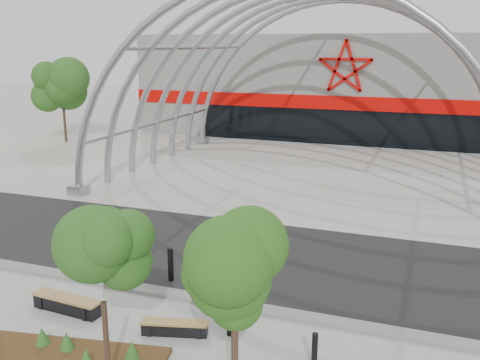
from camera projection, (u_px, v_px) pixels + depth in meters
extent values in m
plane|color=gray|center=(194.00, 295.00, 15.94)|extent=(140.00, 140.00, 0.00)
cube|color=black|center=(235.00, 253.00, 19.12)|extent=(140.00, 7.00, 0.02)
cube|color=#A8A498|center=(310.00, 177.00, 30.04)|extent=(60.00, 17.00, 0.04)
cube|color=slate|center=(190.00, 297.00, 15.70)|extent=(60.00, 0.50, 0.12)
cube|color=slate|center=(359.00, 84.00, 45.43)|extent=(34.00, 15.00, 8.00)
cube|color=black|center=(343.00, 128.00, 39.32)|extent=(22.00, 0.25, 2.60)
cube|color=#C30401|center=(344.00, 103.00, 38.88)|extent=(34.00, 0.30, 1.00)
torus|color=#90959A|center=(272.00, 216.00, 23.22)|extent=(20.36, 0.36, 20.36)
torus|color=#90959A|center=(287.00, 201.00, 25.50)|extent=(20.36, 0.36, 20.36)
torus|color=#90959A|center=(299.00, 188.00, 27.77)|extent=(20.36, 0.36, 20.36)
torus|color=#90959A|center=(310.00, 177.00, 30.05)|extent=(20.36, 0.36, 20.36)
torus|color=#90959A|center=(319.00, 168.00, 32.32)|extent=(20.36, 0.36, 20.36)
torus|color=#90959A|center=(327.00, 160.00, 34.59)|extent=(20.36, 0.36, 20.36)
torus|color=#90959A|center=(334.00, 152.00, 36.87)|extent=(20.36, 0.36, 20.36)
cylinder|color=#90959A|center=(458.00, 48.00, 25.94)|extent=(0.20, 15.00, 0.20)
cylinder|color=#90959A|center=(193.00, 48.00, 30.65)|extent=(0.20, 15.00, 0.20)
cylinder|color=#90959A|center=(156.00, 123.00, 32.62)|extent=(0.20, 15.00, 0.20)
cube|color=#90959A|center=(79.00, 190.00, 26.49)|extent=(0.80, 0.80, 0.50)
cube|color=#90959A|center=(202.00, 140.00, 40.14)|extent=(0.80, 0.80, 0.50)
cube|color=#39280F|center=(58.00, 357.00, 12.72)|extent=(5.40, 2.48, 0.10)
cone|color=#2F6624|center=(67.00, 340.00, 12.92)|extent=(0.36, 0.36, 0.45)
cone|color=#2F6624|center=(86.00, 358.00, 12.21)|extent=(0.36, 0.36, 0.45)
cone|color=#2F6624|center=(42.00, 336.00, 13.14)|extent=(0.36, 0.36, 0.45)
cone|color=#2F6624|center=(132.00, 350.00, 12.54)|extent=(0.36, 0.36, 0.45)
cylinder|color=black|center=(107.00, 344.00, 11.55)|extent=(0.12, 0.12, 1.99)
ellipsoid|color=#1D4713|center=(101.00, 266.00, 11.10)|extent=(1.70, 1.70, 2.17)
ellipsoid|color=#214F0F|center=(235.00, 287.00, 9.92)|extent=(1.71, 1.71, 2.25)
cube|color=black|center=(67.00, 306.00, 14.94)|extent=(2.11, 0.56, 0.35)
cube|color=black|center=(45.00, 299.00, 15.25)|extent=(0.16, 0.47, 0.42)
cube|color=black|center=(89.00, 310.00, 14.61)|extent=(0.16, 0.47, 0.42)
cube|color=olive|center=(66.00, 298.00, 14.88)|extent=(2.17, 0.64, 0.06)
cube|color=black|center=(175.00, 329.00, 13.77)|extent=(1.73, 0.75, 0.29)
cube|color=black|center=(150.00, 327.00, 13.82)|extent=(0.20, 0.39, 0.34)
cube|color=black|center=(199.00, 330.00, 13.71)|extent=(0.20, 0.39, 0.34)
cube|color=olive|center=(175.00, 322.00, 13.72)|extent=(1.78, 0.82, 0.05)
cylinder|color=black|center=(136.00, 261.00, 17.20)|extent=(0.16, 0.16, 1.02)
cylinder|color=black|center=(171.00, 265.00, 16.80)|extent=(0.17, 0.17, 1.09)
cylinder|color=black|center=(230.00, 315.00, 13.65)|extent=(0.18, 0.18, 1.11)
cylinder|color=black|center=(239.00, 295.00, 14.83)|extent=(0.17, 0.17, 1.03)
cylinder|color=black|center=(315.00, 351.00, 12.29)|extent=(0.14, 0.14, 0.88)
cylinder|color=#2F2115|center=(65.00, 121.00, 40.39)|extent=(0.20, 0.20, 3.30)
ellipsoid|color=#1C4614|center=(61.00, 80.00, 39.65)|extent=(3.00, 3.00, 3.60)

